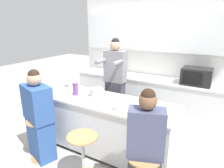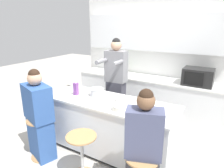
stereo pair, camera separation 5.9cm
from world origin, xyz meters
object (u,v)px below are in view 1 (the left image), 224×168
object	(u,v)px
potted_plant	(119,67)
coffee_cup_far	(145,105)
person_cooking	(115,86)
microwave	(197,76)
kitchen_island	(110,127)
bar_stool_center	(83,155)
bar_stool_leftmost	(42,136)
coffee_cup_near	(119,99)
person_seated_near	(145,155)
person_wrapped_blanket	(39,118)
fruit_bowl	(121,107)
cooking_pot	(97,92)
juice_carton	(76,89)

from	to	relation	value
potted_plant	coffee_cup_far	bearing A→B (deg)	-50.64
person_cooking	microwave	bearing A→B (deg)	25.80
kitchen_island	bar_stool_center	distance (m)	0.69
bar_stool_leftmost	coffee_cup_near	xyz separation A→B (m)	(0.97, 0.69, 0.56)
microwave	coffee_cup_far	bearing A→B (deg)	-107.40
kitchen_island	person_seated_near	world-z (taller)	person_seated_near
kitchen_island	bar_stool_center	world-z (taller)	kitchen_island
coffee_cup_near	microwave	bearing A→B (deg)	58.34
person_wrapped_blanket	coffee_cup_near	xyz separation A→B (m)	(0.99, 0.69, 0.27)
fruit_bowl	bar_stool_center	bearing A→B (deg)	-121.95
person_cooking	microwave	xyz separation A→B (m)	(1.32, 0.75, 0.18)
bar_stool_center	cooking_pot	world-z (taller)	cooking_pot
kitchen_island	fruit_bowl	distance (m)	0.59
cooking_pot	coffee_cup_far	size ratio (longest dim) A/B	2.80
person_wrapped_blanket	cooking_pot	distance (m)	0.96
bar_stool_leftmost	person_wrapped_blanket	distance (m)	0.30
kitchen_island	juice_carton	bearing A→B (deg)	-175.30
juice_carton	potted_plant	size ratio (longest dim) A/B	0.82
microwave	potted_plant	size ratio (longest dim) A/B	1.96
bar_stool_leftmost	person_cooking	distance (m)	1.55
bar_stool_leftmost	person_cooking	size ratio (longest dim) A/B	0.36
person_seated_near	potted_plant	world-z (taller)	person_seated_near
microwave	person_seated_near	bearing A→B (deg)	-95.19
coffee_cup_near	juice_carton	world-z (taller)	juice_carton
bar_stool_leftmost	potted_plant	distance (m)	2.26
kitchen_island	juice_carton	distance (m)	0.82
cooking_pot	coffee_cup_far	world-z (taller)	cooking_pot
person_seated_near	person_cooking	bearing A→B (deg)	109.75
bar_stool_leftmost	coffee_cup_far	xyz separation A→B (m)	(1.39, 0.67, 0.56)
bar_stool_center	potted_plant	world-z (taller)	potted_plant
kitchen_island	person_wrapped_blanket	world-z (taller)	person_wrapped_blanket
microwave	potted_plant	xyz separation A→B (m)	(-1.66, 0.03, -0.01)
cooking_pot	fruit_bowl	distance (m)	0.67
person_cooking	coffee_cup_far	size ratio (longest dim) A/B	15.71
microwave	fruit_bowl	bearing A→B (deg)	-113.20
person_seated_near	juice_carton	bearing A→B (deg)	137.71
coffee_cup_far	fruit_bowl	bearing A→B (deg)	-139.69
fruit_bowl	microwave	distance (m)	1.81
bar_stool_leftmost	potted_plant	size ratio (longest dim) A/B	2.38
juice_carton	bar_stool_center	bearing A→B (deg)	-46.03
kitchen_island	cooking_pot	bearing A→B (deg)	163.45
person_cooking	coffee_cup_near	world-z (taller)	person_cooking
bar_stool_leftmost	bar_stool_center	xyz separation A→B (m)	(0.83, -0.04, 0.00)
bar_stool_center	person_cooking	world-z (taller)	person_cooking
person_seated_near	microwave	xyz separation A→B (m)	(0.19, 2.10, 0.43)
person_cooking	person_wrapped_blanket	distance (m)	1.48
microwave	person_cooking	bearing A→B (deg)	-150.43
bar_stool_center	person_wrapped_blanket	world-z (taller)	person_wrapped_blanket
cooking_pot	potted_plant	world-z (taller)	potted_plant
cooking_pot	coffee_cup_far	bearing A→B (deg)	-4.43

